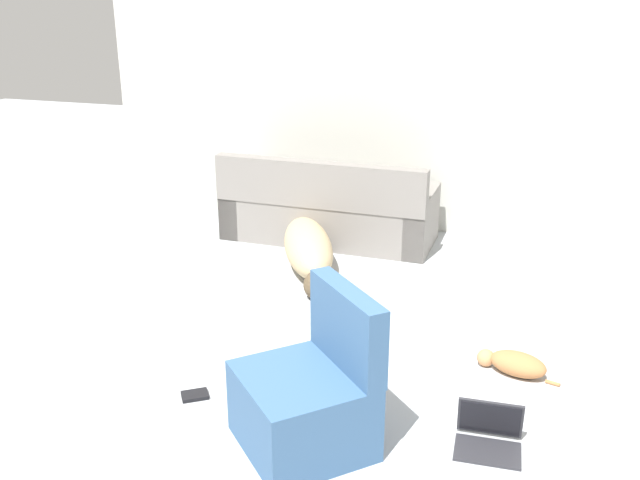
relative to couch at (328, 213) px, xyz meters
The scene contains 7 objects.
wall_back 1.42m from the couch, 38.13° to the left, with size 6.65×0.06×2.63m.
couch is the anchor object (origin of this frame).
dog 0.80m from the couch, 85.53° to the right, with size 0.89×1.60×0.39m.
cat 2.82m from the couch, 47.55° to the right, with size 0.55×0.29×0.16m.
laptop_open 3.42m from the couch, 57.95° to the right, with size 0.37×0.31×0.25m.
book_black 2.97m from the couch, 89.07° to the right, with size 0.20×0.19×0.02m.
side_chair 3.29m from the couch, 74.71° to the right, with size 0.92×0.92×0.88m.
Camera 1 is at (1.17, -2.68, 2.42)m, focal length 40.00 mm.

